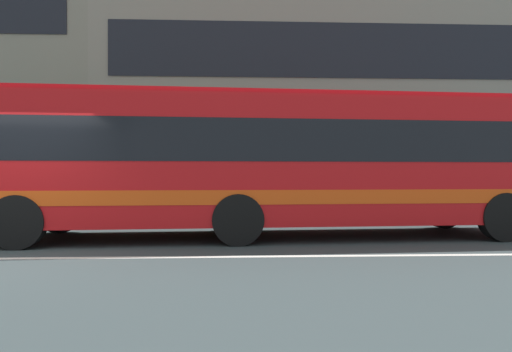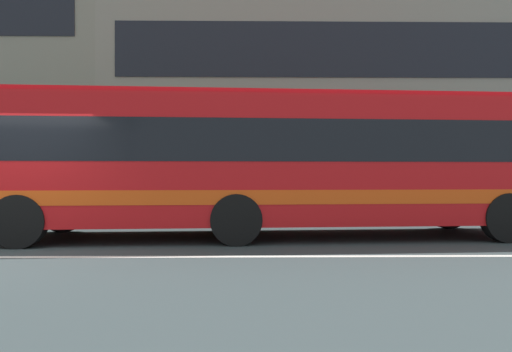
# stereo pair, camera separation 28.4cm
# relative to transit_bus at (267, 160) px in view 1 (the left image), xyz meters

# --- Properties ---
(apartment_block_right) EXTENTS (19.01, 8.72, 10.69)m
(apartment_block_right) POSITION_rel_transit_bus_xyz_m (3.22, 11.57, 3.65)
(apartment_block_right) COLOR gray
(apartment_block_right) RESTS_ON ground_plane
(transit_bus) EXTENTS (11.65, 3.27, 3.07)m
(transit_bus) POSITION_rel_transit_bus_xyz_m (0.00, 0.00, 0.00)
(transit_bus) COLOR red
(transit_bus) RESTS_ON ground_plane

